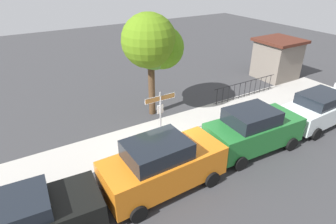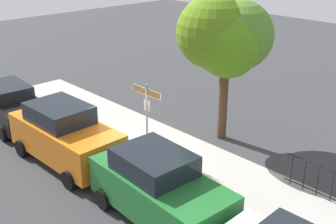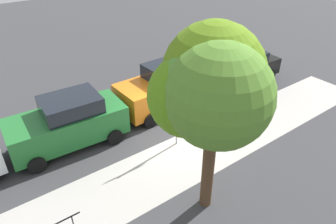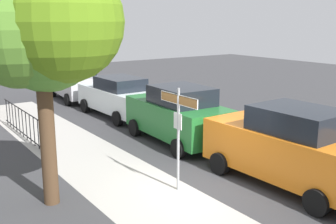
{
  "view_description": "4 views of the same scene",
  "coord_description": "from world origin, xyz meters",
  "px_view_note": "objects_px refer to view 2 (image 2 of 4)",
  "views": [
    {
      "loc": [
        -5.37,
        -9.48,
        7.67
      ],
      "look_at": [
        0.26,
        -0.09,
        1.91
      ],
      "focal_mm": 30.25,
      "sensor_mm": 36.0,
      "label": 1
    },
    {
      "loc": [
        11.22,
        -9.04,
        7.58
      ],
      "look_at": [
        0.47,
        1.18,
        1.49
      ],
      "focal_mm": 45.96,
      "sensor_mm": 36.0,
      "label": 2
    },
    {
      "loc": [
        6.32,
        8.22,
        7.72
      ],
      "look_at": [
        0.42,
        0.17,
        1.48
      ],
      "focal_mm": 33.13,
      "sensor_mm": 36.0,
      "label": 3
    },
    {
      "loc": [
        -7.8,
        6.31,
        4.37
      ],
      "look_at": [
        0.22,
        0.68,
        2.11
      ],
      "focal_mm": 43.38,
      "sensor_mm": 36.0,
      "label": 4
    }
  ],
  "objects_px": {
    "shade_tree": "(226,38)",
    "car_black": "(9,104)",
    "car_orange": "(65,135)",
    "car_green": "(159,188)",
    "street_sign": "(147,104)"
  },
  "relations": [
    {
      "from": "car_orange",
      "to": "car_green",
      "type": "height_order",
      "value": "car_orange"
    },
    {
      "from": "street_sign",
      "to": "shade_tree",
      "type": "relative_size",
      "value": 0.47
    },
    {
      "from": "street_sign",
      "to": "car_green",
      "type": "xyz_separation_m",
      "value": [
        3.39,
        -2.5,
        -0.88
      ]
    },
    {
      "from": "car_orange",
      "to": "car_green",
      "type": "relative_size",
      "value": 1.03
    },
    {
      "from": "car_black",
      "to": "car_orange",
      "type": "xyz_separation_m",
      "value": [
        4.8,
        -0.14,
        0.21
      ]
    },
    {
      "from": "car_green",
      "to": "street_sign",
      "type": "bearing_deg",
      "value": 146.5
    },
    {
      "from": "car_black",
      "to": "car_orange",
      "type": "distance_m",
      "value": 4.81
    },
    {
      "from": "shade_tree",
      "to": "car_black",
      "type": "relative_size",
      "value": 1.2
    },
    {
      "from": "car_green",
      "to": "car_orange",
      "type": "bearing_deg",
      "value": -175.64
    },
    {
      "from": "street_sign",
      "to": "car_green",
      "type": "relative_size",
      "value": 0.6
    },
    {
      "from": "car_green",
      "to": "shade_tree",
      "type": "bearing_deg",
      "value": 114.95
    },
    {
      "from": "car_black",
      "to": "shade_tree",
      "type": "bearing_deg",
      "value": 39.24
    },
    {
      "from": "shade_tree",
      "to": "car_black",
      "type": "height_order",
      "value": "shade_tree"
    },
    {
      "from": "car_black",
      "to": "car_green",
      "type": "bearing_deg",
      "value": 3.51
    },
    {
      "from": "street_sign",
      "to": "car_black",
      "type": "height_order",
      "value": "street_sign"
    }
  ]
}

